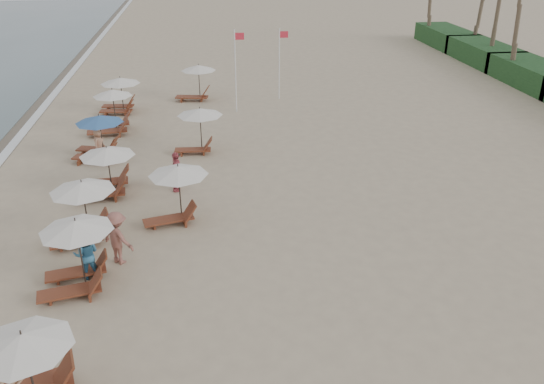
{
  "coord_description": "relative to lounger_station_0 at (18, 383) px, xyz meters",
  "views": [
    {
      "loc": [
        -1.44,
        -14.11,
        10.15
      ],
      "look_at": [
        1.0,
        4.29,
        1.3
      ],
      "focal_mm": 36.7,
      "sensor_mm": 36.0,
      "label": 1
    }
  ],
  "objects": [
    {
      "name": "ground",
      "position": [
        5.81,
        4.16,
        -1.03
      ],
      "size": [
        160.0,
        160.0,
        0.0
      ],
      "primitive_type": "plane",
      "color": "tan",
      "rests_on": "ground"
    },
    {
      "name": "lounger_station_0",
      "position": [
        0.0,
        0.0,
        0.0
      ],
      "size": [
        2.76,
        2.6,
        2.36
      ],
      "color": "brown",
      "rests_on": "ground"
    },
    {
      "name": "lounger_station_1",
      "position": [
        0.29,
        5.05,
        0.16
      ],
      "size": [
        2.53,
        2.2,
        2.38
      ],
      "color": "brown",
      "rests_on": "ground"
    },
    {
      "name": "lounger_station_2",
      "position": [
        -0.05,
        8.14,
        0.16
      ],
      "size": [
        2.52,
        2.26,
        2.25
      ],
      "color": "brown",
      "rests_on": "ground"
    },
    {
      "name": "lounger_station_3",
      "position": [
        0.19,
        11.92,
        -0.03
      ],
      "size": [
        2.7,
        2.27,
        2.06
      ],
      "color": "brown",
      "rests_on": "ground"
    },
    {
      "name": "lounger_station_4",
      "position": [
        -0.66,
        16.03,
        0.04
      ],
      "size": [
        2.64,
        2.38,
        2.16
      ],
      "color": "brown",
      "rests_on": "ground"
    },
    {
      "name": "lounger_station_5",
      "position": [
        -0.55,
        19.86,
        0.01
      ],
      "size": [
        2.63,
        2.18,
        2.38
      ],
      "color": "brown",
      "rests_on": "ground"
    },
    {
      "name": "lounger_station_6",
      "position": [
        -0.5,
        23.55,
        0.09
      ],
      "size": [
        2.61,
        2.35,
        2.12
      ],
      "color": "brown",
      "rests_on": "ground"
    },
    {
      "name": "inland_station_0",
      "position": [
        3.22,
        9.02,
        0.39
      ],
      "size": [
        2.65,
        2.24,
        2.22
      ],
      "color": "brown",
      "rests_on": "ground"
    },
    {
      "name": "inland_station_1",
      "position": [
        4.15,
        16.22,
        0.44
      ],
      "size": [
        2.54,
        2.24,
        2.22
      ],
      "color": "brown",
      "rests_on": "ground"
    },
    {
      "name": "inland_station_2",
      "position": [
        4.12,
        25.64,
        0.29
      ],
      "size": [
        2.81,
        2.24,
        2.22
      ],
      "color": "brown",
      "rests_on": "ground"
    },
    {
      "name": "beachgoer_mid_a",
      "position": [
        0.53,
        5.64,
        -0.2
      ],
      "size": [
        0.85,
        0.69,
        1.67
      ],
      "primitive_type": "imported",
      "rotation": [
        0.0,
        0.0,
        3.21
      ],
      "color": "teal",
      "rests_on": "ground"
    },
    {
      "name": "beachgoer_mid_b",
      "position": [
        1.41,
        6.4,
        -0.1
      ],
      "size": [
        1.38,
        1.28,
        1.86
      ],
      "primitive_type": "imported",
      "rotation": [
        0.0,
        0.0,
        2.49
      ],
      "color": "#8C5347",
      "rests_on": "ground"
    },
    {
      "name": "beachgoer_far_a",
      "position": [
        3.21,
        11.85,
        -0.16
      ],
      "size": [
        0.45,
        1.03,
        1.74
      ],
      "primitive_type": "imported",
      "rotation": [
        0.0,
        0.0,
        4.74
      ],
      "color": "#B54851",
      "rests_on": "ground"
    },
    {
      "name": "beachgoer_far_b",
      "position": [
        -0.6,
        16.04,
        -0.25
      ],
      "size": [
        0.68,
        0.87,
        1.56
      ],
      "primitive_type": "imported",
      "rotation": [
        0.0,
        0.0,
        1.29
      ],
      "color": "tan",
      "rests_on": "ground"
    },
    {
      "name": "flag_pole_near",
      "position": [
        6.56,
        22.76,
        1.67
      ],
      "size": [
        0.59,
        0.08,
        4.89
      ],
      "color": "silver",
      "rests_on": "ground"
    },
    {
      "name": "flag_pole_far",
      "position": [
        9.54,
        25.23,
        1.47
      ],
      "size": [
        0.6,
        0.08,
        4.51
      ],
      "color": "silver",
      "rests_on": "ground"
    }
  ]
}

